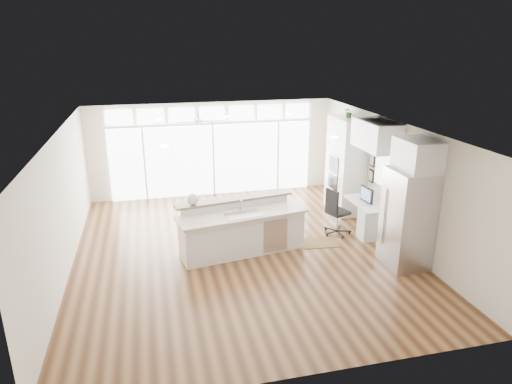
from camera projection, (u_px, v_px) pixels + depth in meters
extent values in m
cube|color=#432714|center=(241.00, 251.00, 9.95)|extent=(7.00, 8.00, 0.02)
cube|color=white|center=(240.00, 128.00, 9.07)|extent=(7.00, 8.00, 0.02)
cube|color=beige|center=(213.00, 149.00, 13.19)|extent=(7.00, 0.04, 2.70)
cube|color=beige|center=(304.00, 291.00, 5.82)|extent=(7.00, 0.04, 2.70)
cube|color=beige|center=(62.00, 206.00, 8.73)|extent=(0.04, 8.00, 2.70)
cube|color=beige|center=(392.00, 181.00, 10.28)|extent=(0.04, 8.00, 2.70)
cube|color=silver|center=(213.00, 160.00, 13.23)|extent=(5.80, 0.06, 2.08)
cube|color=silver|center=(212.00, 114.00, 12.80)|extent=(5.90, 0.06, 0.40)
cube|color=white|center=(385.00, 169.00, 10.48)|extent=(0.04, 0.85, 0.85)
cube|color=silver|center=(199.00, 118.00, 11.61)|extent=(1.16, 1.16, 0.32)
cube|color=#F0DFCC|center=(238.00, 127.00, 9.26)|extent=(3.40, 3.00, 0.02)
cube|color=silver|center=(346.00, 165.00, 11.90)|extent=(0.64, 1.20, 2.50)
cube|color=silver|center=(368.00, 217.00, 10.79)|extent=(0.72, 1.30, 0.76)
cube|color=silver|center=(376.00, 135.00, 10.16)|extent=(0.64, 1.30, 0.64)
cube|color=#B8B7BC|center=(407.00, 219.00, 9.06)|extent=(0.76, 0.90, 2.00)
cube|color=silver|center=(418.00, 155.00, 8.66)|extent=(0.64, 0.90, 0.60)
cube|color=black|center=(372.00, 168.00, 11.10)|extent=(0.06, 0.22, 0.80)
cube|color=silver|center=(242.00, 229.00, 9.72)|extent=(2.90, 1.49, 1.10)
cube|color=#3D2813|center=(319.00, 242.00, 10.34)|extent=(0.89, 0.68, 0.01)
cube|color=black|center=(338.00, 212.00, 10.63)|extent=(0.72, 0.70, 1.12)
sphere|color=silver|center=(193.00, 199.00, 9.50)|extent=(0.27, 0.27, 0.24)
cube|color=black|center=(367.00, 195.00, 10.58)|extent=(0.13, 0.48, 0.39)
cube|color=silver|center=(359.00, 203.00, 10.61)|extent=(0.16, 0.34, 0.02)
imported|color=#2A5524|center=(349.00, 113.00, 11.46)|extent=(0.26, 0.28, 0.22)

